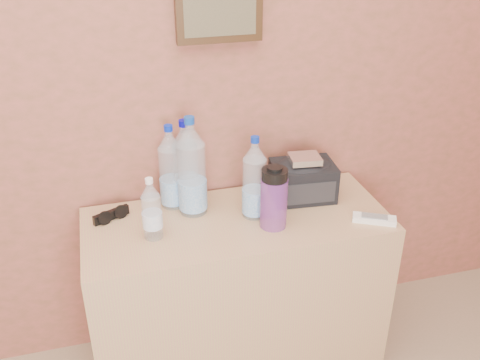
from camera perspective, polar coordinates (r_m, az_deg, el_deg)
name	(u,v)px	position (r m, az deg, el deg)	size (l,w,h in m)	color
picture_frame	(219,5)	(1.89, -2.24, 18.14)	(0.30, 0.03, 0.25)	#382311
dresser	(237,293)	(2.15, -0.29, -11.96)	(1.10, 0.46, 0.69)	#A28258
pet_large_a	(171,171)	(1.97, -7.35, 0.96)	(0.09, 0.09, 0.32)	silver
pet_large_b	(192,172)	(1.92, -5.18, 0.91)	(0.10, 0.10, 0.37)	white
pet_large_c	(186,169)	(1.97, -5.81, 1.20)	(0.09, 0.09, 0.34)	#C5E7FF
pet_large_d	(254,182)	(1.90, 1.55, -0.19)	(0.08, 0.08, 0.31)	silver
pet_small	(152,212)	(1.82, -9.39, -3.38)	(0.07, 0.07, 0.23)	white
nalgene_bottle	(274,197)	(1.85, 3.63, -1.86)	(0.10, 0.10, 0.23)	purple
sunglasses	(111,215)	(1.99, -13.58, -3.64)	(0.14, 0.05, 0.04)	black
ac_remote	(374,219)	(1.98, 14.13, -4.07)	(0.15, 0.05, 0.02)	silver
toiletry_bag	(303,178)	(2.06, 6.72, 0.16)	(0.23, 0.17, 0.16)	black
foil_packet	(305,159)	(2.00, 6.92, 2.26)	(0.11, 0.09, 0.02)	silver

